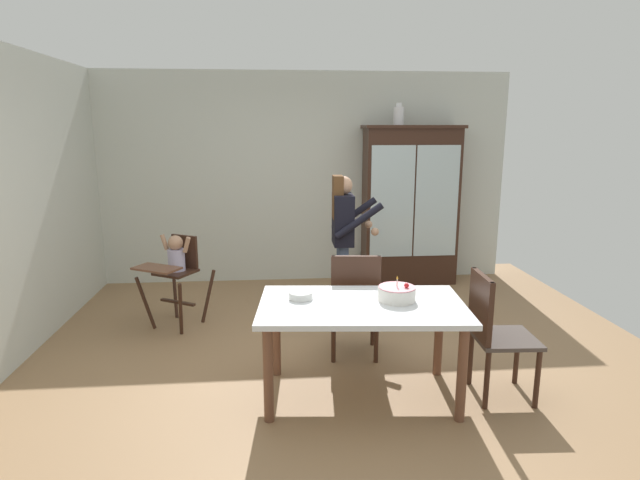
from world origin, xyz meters
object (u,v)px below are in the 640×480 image
dining_chair_right_end (492,327)px  ceramic_vase (399,115)px  dining_table (362,316)px  high_chair_with_toddler (176,264)px  adult_person (344,230)px  serving_bowl (301,295)px  china_cabinet (410,205)px  dining_chair_far_side (355,298)px  birthday_cake (397,293)px

dining_chair_right_end → ceramic_vase: bearing=4.0°
dining_table → dining_chair_right_end: 0.98m
dining_chair_right_end → high_chair_with_toddler: bearing=60.6°
adult_person → serving_bowl: bearing=162.0°
high_chair_with_toddler → adult_person: adult_person is taller
dining_table → dining_chair_right_end: bearing=-4.9°
high_chair_with_toddler → adult_person: size_ratio=0.62×
china_cabinet → dining_chair_far_side: china_cabinet is taller
dining_table → dining_chair_far_side: bearing=85.5°
high_chair_with_toddler → dining_chair_far_side: 1.93m
dining_chair_right_end → serving_bowl: bearing=83.9°
birthday_cake → dining_chair_far_side: size_ratio=0.29×
birthday_cake → serving_bowl: bearing=171.9°
ceramic_vase → dining_table: size_ratio=0.17×
dining_chair_far_side → serving_bowl: bearing=52.0°
china_cabinet → high_chair_with_toddler: 3.07m
dining_table → dining_chair_far_side: size_ratio=1.64×
high_chair_with_toddler → dining_table: (1.63, -1.58, -0.01)m
ceramic_vase → dining_chair_right_end: size_ratio=0.28×
ceramic_vase → high_chair_with_toddler: (-2.56, -1.33, -1.50)m
china_cabinet → dining_chair_right_end: 3.03m
high_chair_with_toddler → adult_person: bearing=30.9°
ceramic_vase → birthday_cake: (-0.66, -2.87, -1.36)m
china_cabinet → ceramic_vase: size_ratio=7.52×
dining_chair_right_end → adult_person: bearing=30.9°
ceramic_vase → high_chair_with_toddler: size_ratio=0.28×
birthday_cake → dining_chair_right_end: bearing=-10.3°
high_chair_with_toddler → birthday_cake: (1.90, -1.54, 0.14)m
ceramic_vase → dining_table: ceramic_vase is taller
dining_table → adult_person: bearing=87.3°
high_chair_with_toddler → dining_chair_right_end: size_ratio=0.99×
china_cabinet → serving_bowl: (-1.55, -2.77, -0.25)m
china_cabinet → serving_bowl: china_cabinet is taller
china_cabinet → serving_bowl: bearing=-119.3°
china_cabinet → dining_chair_right_end: china_cabinet is taller
ceramic_vase → adult_person: (-0.85, -1.30, -1.18)m
high_chair_with_toddler → serving_bowl: size_ratio=5.28×
ceramic_vase → dining_chair_far_side: (-0.88, -2.26, -1.59)m
dining_table → dining_chair_right_end: dining_chair_right_end is taller
high_chair_with_toddler → birthday_cake: 2.45m
china_cabinet → dining_chair_far_side: bearing=-115.2°
adult_person → serving_bowl: size_ratio=8.50×
dining_table → dining_chair_right_end: size_ratio=1.64×
high_chair_with_toddler → adult_person: (1.71, 0.04, 0.31)m
birthday_cake → dining_chair_right_end: dining_chair_right_end is taller
ceramic_vase → dining_chair_right_end: (0.04, -3.00, -1.59)m
birthday_cake → adult_person: bearing=97.0°
dining_table → serving_bowl: size_ratio=8.76×
high_chair_with_toddler → dining_table: high_chair_with_toddler is taller
high_chair_with_toddler → dining_chair_far_side: dining_chair_far_side is taller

